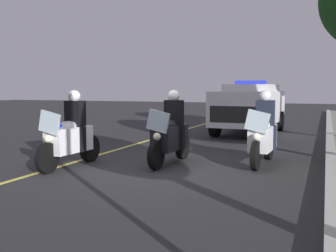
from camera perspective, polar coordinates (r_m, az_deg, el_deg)
name	(u,v)px	position (r m, az deg, el deg)	size (l,w,h in m)	color
ground_plane	(163,168)	(9.07, -0.77, -5.85)	(80.00, 80.00, 0.00)	#28282B
curb_strip	(332,177)	(8.41, 22.03, -6.62)	(48.00, 0.24, 0.15)	#B7B5AD
lane_stripe_center	(78,161)	(10.10, -12.50, -4.81)	(48.00, 0.12, 0.01)	#E0D14C
police_motorcycle_lead_left	(70,136)	(9.29, -13.58, -1.37)	(2.14, 0.60, 1.72)	black
police_motorcycle_lead_right	(171,134)	(9.41, 0.36, -1.13)	(2.14, 0.60, 1.72)	black
police_motorcycle_trailing	(263,134)	(9.59, 13.22, -1.15)	(2.14, 0.60, 1.72)	black
police_suv	(250,106)	(16.06, 11.43, 2.77)	(5.00, 2.28, 2.05)	silver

